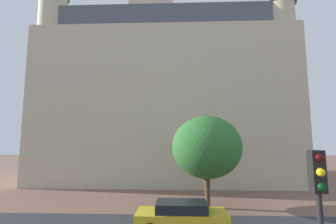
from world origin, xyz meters
TOP-DOWN VIEW (x-y plane):
  - landmark_building at (-1.22, 28.12)m, footprint 27.23×15.46m
  - car_yellow at (0.50, 11.20)m, footprint 4.52×1.97m
  - traffic_light_pole at (3.30, 4.27)m, footprint 0.28×0.34m
  - tree_curb_far at (2.31, 15.18)m, footprint 4.71×4.71m

SIDE VIEW (x-z plane):
  - car_yellow at x=0.50m, z-range -0.02..1.37m
  - traffic_light_pole at x=3.30m, z-range 0.86..5.10m
  - tree_curb_far at x=2.31m, z-range 0.93..7.05m
  - landmark_building at x=-1.22m, z-range -7.30..27.20m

